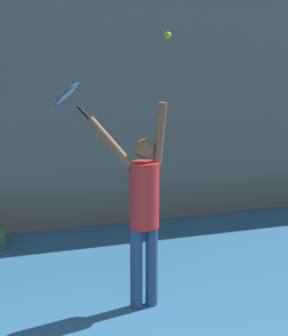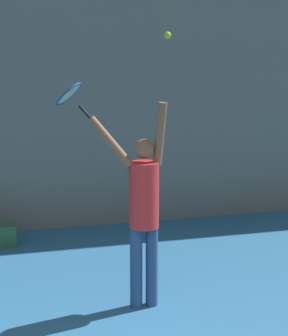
# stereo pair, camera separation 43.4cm
# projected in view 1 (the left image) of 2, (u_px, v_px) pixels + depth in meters

# --- Properties ---
(back_wall) EXTENTS (18.00, 0.10, 5.00)m
(back_wall) POSITION_uv_depth(u_px,v_px,m) (22.00, 61.00, 8.52)
(back_wall) COLOR slate
(back_wall) RESTS_ON ground_plane
(tennis_player) EXTENTS (0.79, 0.49, 2.18)m
(tennis_player) POSITION_uv_depth(u_px,v_px,m) (143.00, 206.00, 6.27)
(tennis_player) COLOR #2D4C7F
(tennis_player) RESTS_ON ground_plane
(tennis_racket) EXTENTS (0.42, 0.43, 0.38)m
(tennis_racket) POSITION_uv_depth(u_px,v_px,m) (68.00, 96.00, 6.19)
(tennis_racket) COLOR black
(tennis_ball) EXTENTS (0.07, 0.07, 0.07)m
(tennis_ball) POSITION_uv_depth(u_px,v_px,m) (168.00, 35.00, 5.89)
(tennis_ball) COLOR #CCDB2D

